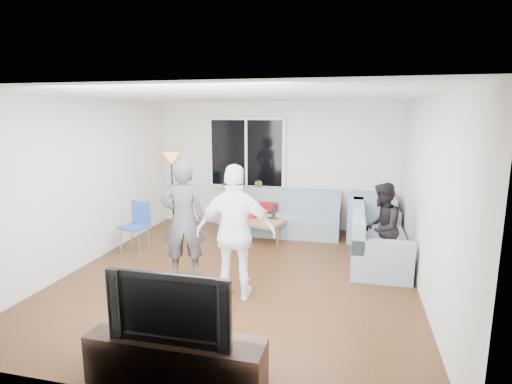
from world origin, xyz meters
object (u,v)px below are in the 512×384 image
(player_right, at_px, (236,233))
(tv_console, at_px, (176,360))
(television, at_px, (174,304))
(spectator_right, at_px, (382,228))
(side_chair, at_px, (134,228))
(sofa_right_section, at_px, (379,235))
(player_left, at_px, (183,220))
(spectator_back, at_px, (232,203))
(floor_lamp, at_px, (173,191))
(sofa_back_section, at_px, (281,212))
(coffee_table, at_px, (254,230))

(player_right, distance_m, tv_console, 1.88)
(television, bearing_deg, player_right, 88.52)
(spectator_right, bearing_deg, side_chair, -75.14)
(sofa_right_section, height_order, player_right, player_right)
(sofa_right_section, distance_m, player_right, 2.66)
(player_left, relative_size, spectator_back, 1.57)
(floor_lamp, distance_m, player_right, 3.63)
(player_left, bearing_deg, sofa_back_section, -129.96)
(sofa_right_section, height_order, coffee_table, sofa_right_section)
(spectator_back, height_order, tv_console, spectator_back)
(spectator_back, bearing_deg, sofa_back_section, -3.26)
(spectator_right, bearing_deg, spectator_back, -106.25)
(sofa_back_section, relative_size, television, 2.08)
(tv_console, bearing_deg, coffee_table, 94.38)
(sofa_back_section, bearing_deg, floor_lamp, -176.83)
(sofa_back_section, height_order, side_chair, side_chair)
(sofa_right_section, bearing_deg, player_left, 115.45)
(floor_lamp, height_order, tv_console, floor_lamp)
(sofa_back_section, distance_m, spectator_right, 2.44)
(sofa_right_section, distance_m, coffee_table, 2.32)
(side_chair, xyz_separation_m, tv_console, (2.17, -3.09, -0.21))
(sofa_back_section, xyz_separation_m, floor_lamp, (-2.26, -0.13, 0.36))
(tv_console, bearing_deg, player_left, 111.44)
(coffee_table, height_order, player_right, player_right)
(side_chair, distance_m, television, 3.78)
(player_right, distance_m, spectator_right, 2.32)
(player_left, bearing_deg, spectator_right, 178.95)
(side_chair, bearing_deg, player_left, -18.78)
(side_chair, distance_m, floor_lamp, 1.60)
(player_right, distance_m, television, 1.77)
(coffee_table, bearing_deg, player_left, -106.49)
(sofa_back_section, bearing_deg, coffee_table, -127.24)
(spectator_back, bearing_deg, tv_console, -80.65)
(spectator_back, relative_size, tv_console, 0.68)
(coffee_table, height_order, spectator_right, spectator_right)
(side_chair, height_order, player_right, player_right)
(side_chair, relative_size, player_left, 0.50)
(side_chair, relative_size, floor_lamp, 0.55)
(floor_lamp, relative_size, spectator_back, 1.42)
(sofa_right_section, distance_m, player_left, 3.13)
(sofa_right_section, height_order, television, television)
(floor_lamp, relative_size, television, 1.41)
(television, bearing_deg, tv_console, 0.00)
(sofa_right_section, distance_m, tv_console, 4.09)
(coffee_table, relative_size, spectator_right, 0.80)
(player_right, relative_size, television, 1.58)
(sofa_back_section, distance_m, player_right, 3.04)
(player_right, bearing_deg, spectator_back, -78.09)
(sofa_right_section, bearing_deg, sofa_back_section, 57.39)
(spectator_right, bearing_deg, player_right, -39.36)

